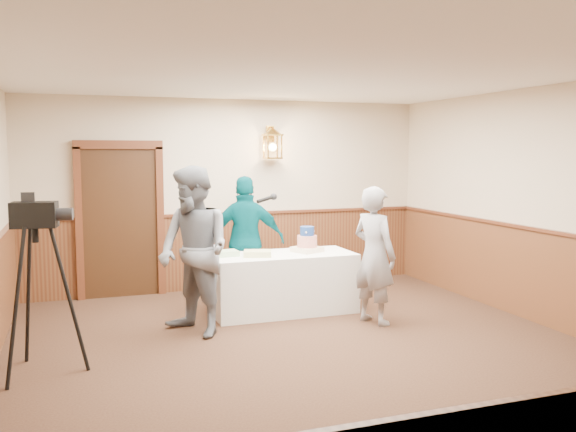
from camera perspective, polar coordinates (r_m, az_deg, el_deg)
name	(u,v)px	position (r m, az deg, el deg)	size (l,w,h in m)	color
ground	(320,362)	(6.09, 2.98, -13.50)	(7.00, 7.00, 0.00)	#321C13
room_shell	(299,203)	(6.17, 0.99, 1.24)	(6.02, 7.02, 2.81)	beige
display_table	(283,283)	(7.79, -0.49, -6.26)	(1.80, 0.80, 0.75)	white
tiered_cake	(307,242)	(7.85, 1.80, -2.44)	(0.42, 0.42, 0.33)	beige
sheet_cake_yellow	(258,253)	(7.54, -2.87, -3.52)	(0.34, 0.26, 0.07)	#DAD982
sheet_cake_green	(226,253)	(7.59, -5.83, -3.49)	(0.29, 0.23, 0.07)	#B1D999
interviewer	(194,251)	(6.81, -8.77, -3.28)	(1.63, 1.15, 1.89)	slate
baker	(374,255)	(7.28, 8.08, -3.66)	(0.60, 0.39, 1.64)	gray
assistant_p	(246,241)	(8.10, -3.91, -2.33)	(1.01, 0.42, 1.72)	#01454D
tv_camera_rig	(38,298)	(6.04, -22.34, -7.07)	(0.63, 0.58, 1.59)	black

